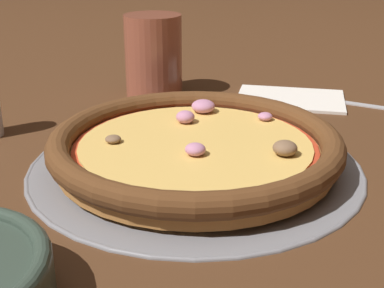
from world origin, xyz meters
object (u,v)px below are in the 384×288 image
pizza (192,145)px  napkin (288,97)px  drinking_cup (151,56)px  pizza_tray (192,164)px  fork (339,101)px

pizza → napkin: bearing=59.6°
pizza → drinking_cup: drinking_cup is taller
pizza_tray → pizza: 0.02m
pizza_tray → drinking_cup: size_ratio=2.94×
pizza → drinking_cup: 0.27m
pizza_tray → napkin: bearing=59.6°
drinking_cup → pizza_tray: bearing=-76.8°
pizza_tray → pizza: (0.00, 0.00, 0.02)m
pizza_tray → drinking_cup: (-0.06, 0.26, 0.06)m
napkin → fork: (0.07, -0.01, -0.00)m
pizza_tray → pizza: bearing=58.8°
pizza → drinking_cup: size_ratio=2.56×
drinking_cup → napkin: 0.21m
pizza → fork: size_ratio=1.94×
pizza → napkin: 0.27m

